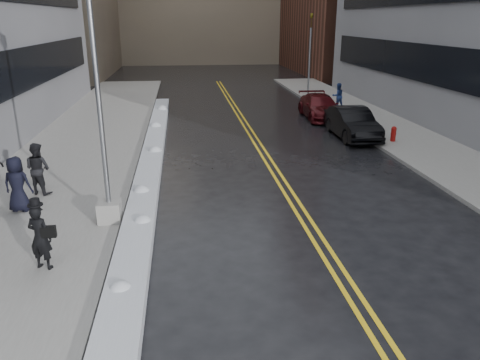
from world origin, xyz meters
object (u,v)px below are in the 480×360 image
object	(u,v)px
pedestrian_fedora	(40,237)
pedestrian_b	(38,169)
pedestrian_c	(17,184)
car_maroon	(320,107)
fire_hydrant	(394,133)
lamppost	(103,142)
car_black	(352,123)
traffic_signal	(310,52)
pedestrian_east	(338,96)

from	to	relation	value
pedestrian_fedora	pedestrian_b	size ratio (longest dim) A/B	0.91
pedestrian_b	pedestrian_c	bearing A→B (deg)	109.45
pedestrian_fedora	car_maroon	distance (m)	20.75
car_maroon	fire_hydrant	bearing A→B (deg)	-73.21
lamppost	car_maroon	xyz separation A→B (m)	(10.55, 14.50, -1.83)
pedestrian_b	car_maroon	xyz separation A→B (m)	(13.20, 11.86, -0.33)
pedestrian_c	lamppost	bearing A→B (deg)	168.23
lamppost	car_black	world-z (taller)	lamppost
traffic_signal	pedestrian_b	distance (m)	24.27
traffic_signal	car_black	bearing A→B (deg)	-94.86
traffic_signal	car_black	xyz separation A→B (m)	(-1.07, -12.56, -2.63)
fire_hydrant	car_maroon	distance (m)	6.74
pedestrian_fedora	car_maroon	size ratio (longest dim) A/B	0.33
lamppost	pedestrian_b	bearing A→B (deg)	135.07
pedestrian_east	car_black	size ratio (longest dim) A/B	0.35
fire_hydrant	pedestrian_fedora	world-z (taller)	pedestrian_fedora
pedestrian_b	pedestrian_c	distance (m)	1.53
fire_hydrant	lamppost	bearing A→B (deg)	-146.96
lamppost	pedestrian_fedora	xyz separation A→B (m)	(-1.19, -2.60, -1.58)
traffic_signal	car_maroon	bearing A→B (deg)	-99.50
car_black	car_maroon	size ratio (longest dim) A/B	0.97
pedestrian_c	car_maroon	world-z (taller)	pedestrian_c
lamppost	pedestrian_east	distance (m)	20.93
fire_hydrant	pedestrian_c	size ratio (longest dim) A/B	0.42
lamppost	pedestrian_b	world-z (taller)	lamppost
lamppost	pedestrian_c	world-z (taller)	lamppost
pedestrian_fedora	pedestrian_east	bearing A→B (deg)	-104.32
pedestrian_fedora	pedestrian_c	world-z (taller)	pedestrian_c
traffic_signal	pedestrian_b	size ratio (longest dim) A/B	3.41
lamppost	car_black	distance (m)	14.40
car_black	pedestrian_fedora	bearing A→B (deg)	-134.55
pedestrian_b	lamppost	bearing A→B (deg)	161.68
car_black	car_maroon	xyz separation A→B (m)	(-0.19, 5.06, -0.07)
pedestrian_fedora	pedestrian_east	size ratio (longest dim) A/B	0.97
pedestrian_fedora	car_maroon	bearing A→B (deg)	-103.75
traffic_signal	pedestrian_east	bearing A→B (deg)	-83.47
car_black	traffic_signal	bearing A→B (deg)	85.30
traffic_signal	pedestrian_c	distance (m)	25.60
pedestrian_b	pedestrian_fedora	bearing A→B (deg)	132.19
lamppost	pedestrian_fedora	distance (m)	3.27
car_black	car_maroon	distance (m)	5.07
pedestrian_east	car_maroon	xyz separation A→B (m)	(-1.85, -2.28, -0.27)
pedestrian_fedora	pedestrian_east	world-z (taller)	pedestrian_east
fire_hydrant	traffic_signal	world-z (taller)	traffic_signal
fire_hydrant	pedestrian_b	world-z (taller)	pedestrian_b
traffic_signal	pedestrian_east	size ratio (longest dim) A/B	3.64
car_maroon	pedestrian_east	bearing A→B (deg)	52.65
lamppost	traffic_signal	distance (m)	24.98
traffic_signal	pedestrian_east	xyz separation A→B (m)	(0.60, -5.21, -2.43)
lamppost	pedestrian_c	bearing A→B (deg)	158.29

